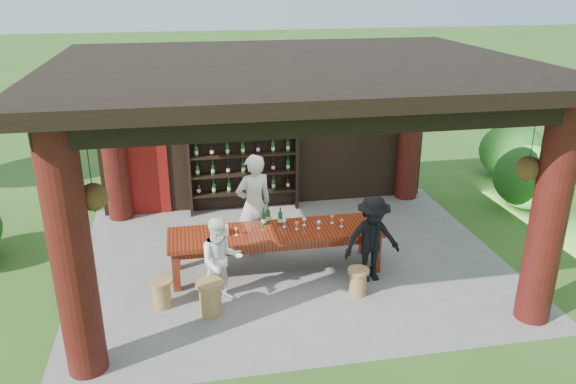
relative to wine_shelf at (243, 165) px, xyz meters
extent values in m
plane|color=#2D5119|center=(0.57, -2.45, -1.02)|extent=(90.00, 90.00, 0.00)
cube|color=slate|center=(0.57, -2.45, -1.07)|extent=(7.40, 5.90, 0.10)
cube|color=black|center=(0.57, 0.30, 0.63)|extent=(7.00, 0.18, 3.30)
cube|color=maroon|center=(-2.03, 0.20, -0.02)|extent=(0.95, 0.06, 2.00)
cylinder|color=#380C0A|center=(-2.58, -4.85, 0.63)|extent=(0.50, 0.50, 3.30)
cylinder|color=#380C0A|center=(3.72, -4.85, 0.63)|extent=(0.50, 0.50, 3.30)
cylinder|color=#380C0A|center=(-2.58, 0.10, 0.63)|extent=(0.50, 0.50, 3.30)
cylinder|color=#380C0A|center=(3.72, 0.10, 0.63)|extent=(0.50, 0.50, 3.30)
cube|color=black|center=(0.57, -4.85, 2.13)|extent=(6.70, 0.35, 0.35)
cube|color=black|center=(-2.58, -2.45, 2.13)|extent=(0.30, 5.20, 0.30)
cube|color=black|center=(3.72, -2.45, 2.13)|extent=(0.30, 5.20, 0.30)
cube|color=black|center=(0.57, -2.45, 2.38)|extent=(7.50, 6.00, 0.20)
cylinder|color=black|center=(-2.28, -4.65, 1.60)|extent=(0.01, 0.01, 0.75)
cone|color=black|center=(-2.28, -4.65, 1.15)|extent=(0.32, 0.32, 0.18)
sphere|color=#1E5919|center=(-2.28, -4.65, 1.26)|extent=(0.34, 0.34, 0.34)
cylinder|color=black|center=(3.42, -4.65, 1.60)|extent=(0.01, 0.01, 0.75)
cone|color=black|center=(3.42, -4.65, 1.15)|extent=(0.32, 0.32, 0.18)
sphere|color=#1E5919|center=(3.42, -4.65, 1.26)|extent=(0.34, 0.34, 0.34)
cube|color=#4F1A0B|center=(0.23, -2.75, -0.31)|extent=(3.58, 0.92, 0.08)
cube|color=#4F1A0B|center=(0.23, -2.75, -0.41)|extent=(3.38, 0.77, 0.12)
cube|color=#4F1A0B|center=(-1.44, -3.11, -0.69)|extent=(0.12, 0.12, 0.67)
cube|color=#4F1A0B|center=(1.90, -3.11, -0.69)|extent=(0.12, 0.12, 0.67)
cube|color=#4F1A0B|center=(-1.44, -2.39, -0.69)|extent=(0.12, 0.12, 0.67)
cube|color=#4F1A0B|center=(1.90, -2.39, -0.69)|extent=(0.12, 0.12, 0.67)
cylinder|color=olive|center=(-0.96, -3.89, -0.79)|extent=(0.32, 0.32, 0.48)
cylinder|color=olive|center=(-0.96, -3.89, -0.52)|extent=(0.41, 0.41, 0.06)
cylinder|color=olive|center=(1.37, -3.77, -0.83)|extent=(0.27, 0.27, 0.39)
cylinder|color=olive|center=(1.37, -3.77, -0.60)|extent=(0.34, 0.34, 0.05)
cylinder|color=olive|center=(-1.67, -3.55, -0.82)|extent=(0.27, 0.27, 0.40)
cylinder|color=olive|center=(-1.67, -3.55, -0.59)|extent=(0.35, 0.35, 0.05)
imported|color=beige|center=(-0.04, -2.02, -0.09)|extent=(0.78, 0.63, 1.87)
imported|color=white|center=(-0.75, -3.55, -0.33)|extent=(0.74, 0.61, 1.39)
imported|color=black|center=(1.72, -3.35, -0.28)|extent=(1.00, 0.64, 1.48)
cube|color=#BF6672|center=(-0.69, -2.72, -0.20)|extent=(0.26, 0.18, 0.14)
ellipsoid|color=#194C14|center=(6.10, -0.99, -0.45)|extent=(1.60, 1.60, 1.36)
ellipsoid|color=#194C14|center=(6.78, 0.86, -0.45)|extent=(1.60, 1.60, 1.36)
camera|label=1|loc=(-1.16, -11.17, 3.72)|focal=35.00mm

